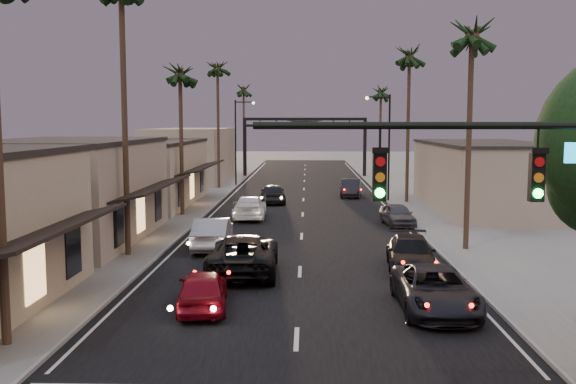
# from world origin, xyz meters

# --- Properties ---
(ground) EXTENTS (200.00, 200.00, 0.00)m
(ground) POSITION_xyz_m (0.00, 40.00, 0.00)
(ground) COLOR slate
(ground) RESTS_ON ground
(road) EXTENTS (14.00, 120.00, 0.02)m
(road) POSITION_xyz_m (0.00, 45.00, 0.00)
(road) COLOR black
(road) RESTS_ON ground
(sidewalk_left) EXTENTS (5.00, 92.00, 0.12)m
(sidewalk_left) POSITION_xyz_m (-9.50, 52.00, 0.06)
(sidewalk_left) COLOR slate
(sidewalk_left) RESTS_ON ground
(sidewalk_right) EXTENTS (5.00, 92.00, 0.12)m
(sidewalk_right) POSITION_xyz_m (9.50, 52.00, 0.06)
(sidewalk_right) COLOR slate
(sidewalk_right) RESTS_ON ground
(storefront_mid) EXTENTS (8.00, 14.00, 5.50)m
(storefront_mid) POSITION_xyz_m (-13.00, 26.00, 2.75)
(storefront_mid) COLOR #A09580
(storefront_mid) RESTS_ON ground
(storefront_far) EXTENTS (8.00, 16.00, 5.00)m
(storefront_far) POSITION_xyz_m (-13.00, 42.00, 2.50)
(storefront_far) COLOR tan
(storefront_far) RESTS_ON ground
(storefront_dist) EXTENTS (8.00, 20.00, 6.00)m
(storefront_dist) POSITION_xyz_m (-13.00, 65.00, 3.00)
(storefront_dist) COLOR #A09580
(storefront_dist) RESTS_ON ground
(building_right) EXTENTS (8.00, 18.00, 5.00)m
(building_right) POSITION_xyz_m (14.00, 40.00, 2.50)
(building_right) COLOR #A09580
(building_right) RESTS_ON ground
(traffic_signal) EXTENTS (8.51, 0.22, 7.80)m
(traffic_signal) POSITION_xyz_m (5.69, 4.00, 5.08)
(traffic_signal) COLOR black
(traffic_signal) RESTS_ON ground
(arch) EXTENTS (15.20, 0.40, 7.27)m
(arch) POSITION_xyz_m (0.00, 70.00, 5.53)
(arch) COLOR black
(arch) RESTS_ON ground
(streetlight_right) EXTENTS (2.13, 0.30, 9.00)m
(streetlight_right) POSITION_xyz_m (6.92, 45.00, 5.33)
(streetlight_right) COLOR black
(streetlight_right) RESTS_ON ground
(streetlight_left) EXTENTS (2.13, 0.30, 9.00)m
(streetlight_left) POSITION_xyz_m (-6.92, 58.00, 5.33)
(streetlight_left) COLOR black
(streetlight_left) RESTS_ON ground
(palm_lc) EXTENTS (3.20, 3.20, 12.20)m
(palm_lc) POSITION_xyz_m (-8.60, 36.00, 10.47)
(palm_lc) COLOR #38281C
(palm_lc) RESTS_ON ground
(palm_ld) EXTENTS (3.20, 3.20, 14.20)m
(palm_ld) POSITION_xyz_m (-8.60, 55.00, 12.42)
(palm_ld) COLOR #38281C
(palm_ld) RESTS_ON ground
(palm_ra) EXTENTS (3.20, 3.20, 13.20)m
(palm_ra) POSITION_xyz_m (8.60, 24.00, 11.44)
(palm_ra) COLOR #38281C
(palm_ra) RESTS_ON ground
(palm_rb) EXTENTS (3.20, 3.20, 14.20)m
(palm_rb) POSITION_xyz_m (8.60, 44.00, 12.42)
(palm_rb) COLOR #38281C
(palm_rb) RESTS_ON ground
(palm_rc) EXTENTS (3.20, 3.20, 12.20)m
(palm_rc) POSITION_xyz_m (8.60, 64.00, 10.47)
(palm_rc) COLOR #38281C
(palm_rc) RESTS_ON ground
(palm_far) EXTENTS (3.20, 3.20, 13.20)m
(palm_far) POSITION_xyz_m (-8.30, 78.00, 11.44)
(palm_far) COLOR #38281C
(palm_far) RESTS_ON ground
(oncoming_red) EXTENTS (2.20, 4.45, 1.46)m
(oncoming_red) POSITION_xyz_m (-3.41, 13.12, 0.73)
(oncoming_red) COLOR maroon
(oncoming_red) RESTS_ON ground
(oncoming_pickup) EXTENTS (3.07, 6.40, 1.76)m
(oncoming_pickup) POSITION_xyz_m (-2.48, 18.62, 0.88)
(oncoming_pickup) COLOR black
(oncoming_pickup) RESTS_ON ground
(oncoming_silver) EXTENTS (2.01, 5.19, 1.69)m
(oncoming_silver) POSITION_xyz_m (-4.68, 24.12, 0.84)
(oncoming_silver) COLOR #9E9FA4
(oncoming_silver) RESTS_ON ground
(oncoming_white) EXTENTS (2.36, 5.47, 1.57)m
(oncoming_white) POSITION_xyz_m (-3.68, 34.88, 0.78)
(oncoming_white) COLOR silver
(oncoming_white) RESTS_ON ground
(oncoming_dgrey) EXTENTS (2.48, 4.97, 1.63)m
(oncoming_dgrey) POSITION_xyz_m (-2.50, 43.58, 0.81)
(oncoming_dgrey) COLOR black
(oncoming_dgrey) RESTS_ON ground
(curbside_near) EXTENTS (2.60, 5.56, 1.54)m
(curbside_near) POSITION_xyz_m (4.85, 13.14, 0.77)
(curbside_near) COLOR black
(curbside_near) RESTS_ON ground
(curbside_black) EXTENTS (2.54, 5.36, 1.51)m
(curbside_black) POSITION_xyz_m (5.02, 19.48, 0.75)
(curbside_black) COLOR black
(curbside_black) RESTS_ON ground
(curbside_grey) EXTENTS (2.19, 4.38, 1.43)m
(curbside_grey) POSITION_xyz_m (6.20, 32.17, 0.72)
(curbside_grey) COLOR #424346
(curbside_grey) RESTS_ON ground
(curbside_far) EXTENTS (2.18, 4.93, 1.57)m
(curbside_far) POSITION_xyz_m (4.27, 48.48, 0.79)
(curbside_far) COLOR black
(curbside_far) RESTS_ON ground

